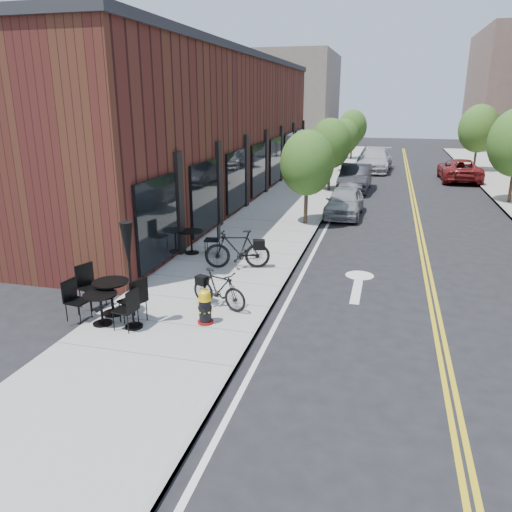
% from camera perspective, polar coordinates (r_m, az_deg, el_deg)
% --- Properties ---
extents(ground, '(120.00, 120.00, 0.00)m').
position_cam_1_polar(ground, '(12.59, 1.65, -6.35)').
color(ground, black).
rests_on(ground, ground).
extents(sidewalk_near, '(4.00, 70.00, 0.12)m').
position_cam_1_polar(sidewalk_near, '(22.28, 2.51, 4.47)').
color(sidewalk_near, '#9E9B93').
rests_on(sidewalk_near, ground).
extents(building_near, '(5.00, 28.00, 7.00)m').
position_cam_1_polar(building_near, '(26.85, -5.20, 14.08)').
color(building_near, '#481B17').
rests_on(building_near, ground).
extents(bg_building_left, '(8.00, 14.00, 10.00)m').
position_cam_1_polar(bg_building_left, '(60.15, 4.85, 17.42)').
color(bg_building_left, '#726656').
rests_on(bg_building_left, ground).
extents(tree_near_a, '(2.20, 2.20, 3.81)m').
position_cam_1_polar(tree_near_a, '(20.61, 5.87, 10.52)').
color(tree_near_a, '#382B1E').
rests_on(tree_near_a, sidewalk_near).
extents(tree_near_b, '(2.30, 2.30, 3.98)m').
position_cam_1_polar(tree_near_b, '(28.49, 8.50, 12.58)').
color(tree_near_b, '#382B1E').
rests_on(tree_near_b, sidewalk_near).
extents(tree_near_c, '(2.10, 2.10, 3.67)m').
position_cam_1_polar(tree_near_c, '(36.44, 9.98, 13.27)').
color(tree_near_c, '#382B1E').
rests_on(tree_near_c, sidewalk_near).
extents(tree_near_d, '(2.40, 2.40, 4.11)m').
position_cam_1_polar(tree_near_d, '(44.39, 10.97, 14.28)').
color(tree_near_d, '#382B1E').
rests_on(tree_near_d, sidewalk_near).
extents(tree_far_c, '(2.80, 2.80, 4.62)m').
position_cam_1_polar(tree_far_c, '(39.73, 24.12, 13.15)').
color(tree_far_c, '#382B1E').
rests_on(tree_far_c, sidewalk_far).
extents(fire_hydrant, '(0.45, 0.45, 0.85)m').
position_cam_1_polar(fire_hydrant, '(11.59, -5.85, -5.81)').
color(fire_hydrant, maroon).
rests_on(fire_hydrant, sidewalk_near).
extents(bicycle_left, '(2.07, 1.07, 1.20)m').
position_cam_1_polar(bicycle_left, '(15.18, -2.14, 0.78)').
color(bicycle_left, black).
rests_on(bicycle_left, sidewalk_near).
extents(bicycle_right, '(1.69, 0.98, 0.98)m').
position_cam_1_polar(bicycle_right, '(12.37, -4.28, -3.79)').
color(bicycle_right, black).
rests_on(bicycle_right, sidewalk_near).
extents(bistro_set_a, '(2.04, 1.17, 1.08)m').
position_cam_1_polar(bistro_set_a, '(12.46, -16.20, -4.05)').
color(bistro_set_a, black).
rests_on(bistro_set_a, sidewalk_near).
extents(bistro_set_b, '(1.82, 0.86, 0.97)m').
position_cam_1_polar(bistro_set_b, '(11.99, -17.30, -5.31)').
color(bistro_set_b, black).
rests_on(bistro_set_b, sidewalk_near).
extents(bistro_set_c, '(1.93, 0.94, 1.02)m').
position_cam_1_polar(bistro_set_c, '(16.81, -7.39, 1.99)').
color(bistro_set_c, black).
rests_on(bistro_set_c, sidewalk_near).
extents(patio_umbrella, '(0.40, 0.40, 2.46)m').
position_cam_1_polar(patio_umbrella, '(11.19, -14.39, 0.29)').
color(patio_umbrella, black).
rests_on(patio_umbrella, sidewalk_near).
extents(parked_car_a, '(1.64, 3.92, 1.32)m').
position_cam_1_polar(parked_car_a, '(22.91, 10.07, 6.13)').
color(parked_car_a, gray).
rests_on(parked_car_a, ground).
extents(parked_car_b, '(1.74, 4.62, 1.51)m').
position_cam_1_polar(parked_car_b, '(29.47, 11.26, 8.75)').
color(parked_car_b, black).
rests_on(parked_car_b, ground).
extents(parked_car_c, '(2.61, 5.68, 1.61)m').
position_cam_1_polar(parked_car_c, '(37.93, 13.41, 10.60)').
color(parked_car_c, '#B8B8BD').
rests_on(parked_car_c, ground).
extents(parked_car_far, '(2.43, 5.14, 1.42)m').
position_cam_1_polar(parked_car_far, '(35.03, 22.22, 9.09)').
color(parked_car_far, maroon).
rests_on(parked_car_far, ground).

